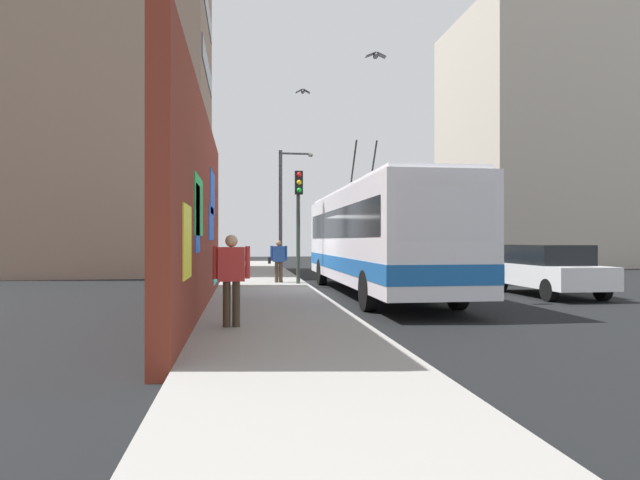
{
  "coord_description": "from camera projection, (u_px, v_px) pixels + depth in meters",
  "views": [
    {
      "loc": [
        -17.72,
        2.33,
        1.72
      ],
      "look_at": [
        2.27,
        -0.49,
        1.73
      ],
      "focal_mm": 30.55,
      "sensor_mm": 36.0,
      "label": 1
    }
  ],
  "objects": [
    {
      "name": "parked_car_navy",
      "position": [
        392.0,
        254.0,
        34.47
      ],
      "size": [
        4.88,
        1.9,
        1.58
      ],
      "color": "navy",
      "rests_on": "ground_plane"
    },
    {
      "name": "building_far_left",
      "position": [
        109.0,
        74.0,
        28.13
      ],
      "size": [
        8.89,
        9.98,
        20.65
      ],
      "color": "gray",
      "rests_on": "ground_plane"
    },
    {
      "name": "pedestrian_midblock",
      "position": [
        278.0,
        258.0,
        20.3
      ],
      "size": [
        0.22,
        0.72,
        1.56
      ],
      "color": "#3F3326",
      "rests_on": "sidewalk_slab"
    },
    {
      "name": "flying_pigeons",
      "position": [
        337.0,
        26.0,
        15.9
      ],
      "size": [
        7.16,
        3.61,
        2.5
      ],
      "color": "slate"
    },
    {
      "name": "parked_car_black",
      "position": [
        466.0,
        261.0,
        23.02
      ],
      "size": [
        4.65,
        1.88,
        1.58
      ],
      "color": "black",
      "rests_on": "ground_plane"
    },
    {
      "name": "graffiti_wall",
      "position": [
        200.0,
        212.0,
        12.81
      ],
      "size": [
        12.73,
        0.32,
        4.78
      ],
      "color": "maroon",
      "rests_on": "ground_plane"
    },
    {
      "name": "parked_car_red",
      "position": [
        422.0,
        257.0,
        28.59
      ],
      "size": [
        4.43,
        1.94,
        1.58
      ],
      "color": "#B21E19",
      "rests_on": "ground_plane"
    },
    {
      "name": "traffic_light",
      "position": [
        299.0,
        207.0,
        19.66
      ],
      "size": [
        0.49,
        0.28,
        4.09
      ],
      "color": "#2D382D",
      "rests_on": "sidewalk_slab"
    },
    {
      "name": "sidewalk_slab",
      "position": [
        266.0,
        291.0,
        17.64
      ],
      "size": [
        48.0,
        3.2,
        0.15
      ],
      "primitive_type": "cube",
      "color": "gray",
      "rests_on": "ground_plane"
    },
    {
      "name": "street_lamp",
      "position": [
        285.0,
        201.0,
        27.66
      ],
      "size": [
        0.44,
        1.77,
        6.15
      ],
      "color": "#4C4C51",
      "rests_on": "sidewalk_slab"
    },
    {
      "name": "parked_car_white",
      "position": [
        547.0,
        269.0,
        16.85
      ],
      "size": [
        4.41,
        1.86,
        1.58
      ],
      "color": "white",
      "rests_on": "ground_plane"
    },
    {
      "name": "ground_plane",
      "position": [
        315.0,
        293.0,
        17.87
      ],
      "size": [
        80.0,
        80.0,
        0.0
      ],
      "primitive_type": "plane",
      "color": "black"
    },
    {
      "name": "pedestrian_near_wall",
      "position": [
        231.0,
        273.0,
        9.87
      ],
      "size": [
        0.22,
        0.67,
        1.67
      ],
      "color": "#3F3326",
      "rests_on": "sidewalk_slab"
    },
    {
      "name": "building_far_right",
      "position": [
        525.0,
        142.0,
        37.62
      ],
      "size": [
        10.9,
        9.16,
        17.08
      ],
      "color": "#B2A899",
      "rests_on": "ground_plane"
    },
    {
      "name": "city_bus",
      "position": [
        375.0,
        236.0,
        17.21
      ],
      "size": [
        12.24,
        2.55,
        5.12
      ],
      "color": "silver",
      "rests_on": "ground_plane"
    }
  ]
}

